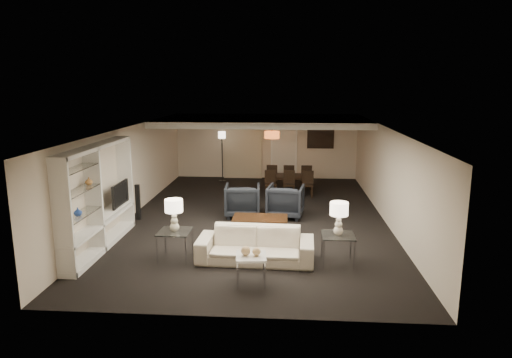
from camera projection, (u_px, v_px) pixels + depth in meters
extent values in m
plane|color=black|center=(256.00, 218.00, 12.64)|extent=(11.00, 11.00, 0.00)
cube|color=silver|center=(256.00, 128.00, 12.13)|extent=(7.00, 11.00, 0.02)
cube|color=beige|center=(266.00, 146.00, 17.75)|extent=(7.00, 0.02, 2.50)
cube|color=beige|center=(231.00, 243.00, 7.02)|extent=(7.00, 0.02, 2.50)
cube|color=beige|center=(130.00, 172.00, 12.63)|extent=(0.02, 11.00, 2.50)
cube|color=beige|center=(387.00, 175.00, 12.14)|extent=(0.02, 11.00, 2.50)
cube|color=silver|center=(263.00, 121.00, 15.56)|extent=(7.00, 4.00, 0.20)
cube|color=beige|center=(243.00, 148.00, 17.75)|extent=(1.50, 0.12, 2.40)
cube|color=silver|center=(284.00, 152.00, 17.72)|extent=(0.90, 0.05, 2.10)
cube|color=#142D38|center=(320.00, 139.00, 17.51)|extent=(0.95, 0.04, 0.65)
cylinder|color=#D8591E|center=(272.00, 135.00, 15.64)|extent=(0.52, 0.52, 0.24)
imported|color=beige|center=(255.00, 245.00, 9.50)|extent=(2.45, 1.04, 0.70)
imported|color=black|center=(243.00, 200.00, 12.74)|extent=(1.02, 1.05, 0.90)
imported|color=black|center=(285.00, 201.00, 12.66)|extent=(1.09, 1.11, 0.90)
sphere|color=tan|center=(246.00, 251.00, 8.38)|extent=(0.18, 0.18, 0.18)
sphere|color=#EABD7C|center=(257.00, 252.00, 8.36)|extent=(0.15, 0.15, 0.15)
imported|color=black|center=(116.00, 194.00, 11.04)|extent=(0.98, 0.13, 0.56)
imported|color=#2649A7|center=(78.00, 212.00, 9.09)|extent=(0.16, 0.16, 0.17)
imported|color=#BA7C3E|center=(89.00, 181.00, 9.57)|extent=(0.15, 0.15, 0.16)
cube|color=black|center=(138.00, 202.00, 12.40)|extent=(0.11, 0.11, 0.98)
imported|color=black|center=(289.00, 184.00, 15.57)|extent=(1.65, 0.96, 0.57)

